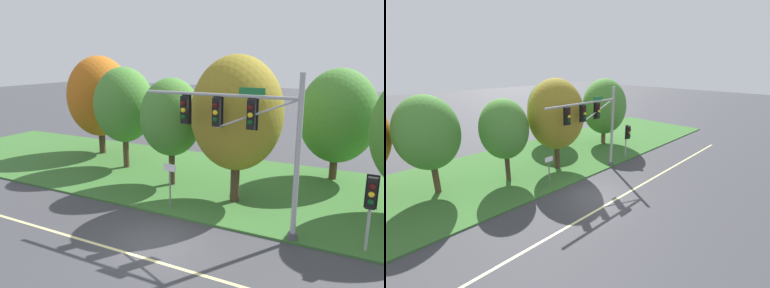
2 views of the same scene
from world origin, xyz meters
The scene contains 11 objects.
ground_plane centered at (0.00, 0.00, 0.00)m, with size 160.00×160.00×0.00m, color #3D3D42.
lane_stripe centered at (0.00, -1.20, 0.00)m, with size 36.00×0.16×0.01m, color beige.
grass_verge centered at (0.00, 8.25, 0.05)m, with size 48.00×11.50×0.10m, color #386B2D.
traffic_signal_mast centered at (2.74, 2.74, 4.55)m, with size 7.19×0.49×6.82m.
pedestrian_signal_near_kerb centered at (7.69, 3.02, 2.35)m, with size 0.46×0.55×3.11m.
route_sign_post centered at (-1.35, 3.42, 1.54)m, with size 0.67×0.08×2.27m.
tree_left_of_mast centered at (-7.60, 8.02, 4.35)m, with size 3.98×3.98×6.76m.
tree_behind_signpost centered at (-3.02, 6.42, 4.10)m, with size 3.58×3.58×6.25m.
tree_mid_verge centered at (1.25, 5.66, 4.72)m, with size 4.62×4.62×7.53m.
tree_tall_centre centered at (5.30, 11.89, 4.02)m, with size 4.53×4.53×6.77m.
tree_right_far centered at (9.57, 7.57, 4.21)m, with size 4.76×4.76×7.10m.
Camera 2 is at (-11.81, -10.37, 8.69)m, focal length 24.00 mm.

